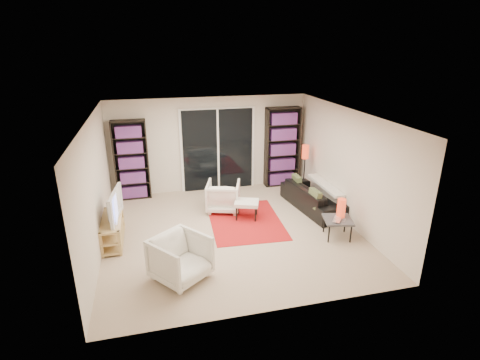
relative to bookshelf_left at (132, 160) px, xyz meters
name	(u,v)px	position (x,y,z in m)	size (l,w,h in m)	color
floor	(232,231)	(1.95, -2.33, -0.98)	(5.00, 5.00, 0.00)	tan
wall_back	(210,145)	(1.95, 0.17, 0.22)	(5.00, 0.02, 2.40)	beige
wall_front	(272,238)	(1.95, -4.83, 0.22)	(5.00, 0.02, 2.40)	beige
wall_left	(95,188)	(-0.55, -2.33, 0.22)	(0.02, 5.00, 2.40)	beige
wall_right	(348,167)	(4.45, -2.33, 0.22)	(0.02, 5.00, 2.40)	beige
ceiling	(231,115)	(1.95, -2.33, 1.42)	(5.00, 5.00, 0.02)	white
sliding_door	(218,150)	(2.15, 0.13, 0.07)	(1.92, 0.08, 2.16)	white
bookshelf_left	(132,160)	(0.00, 0.00, 0.00)	(0.80, 0.30, 1.95)	black
bookshelf_right	(282,147)	(3.85, 0.00, 0.07)	(0.90, 0.30, 2.10)	black
tv_stand	(113,230)	(-0.37, -2.20, -0.71)	(0.37, 1.17, 0.50)	tan
tv	(110,205)	(-0.35, -2.20, -0.19)	(0.98, 0.13, 0.56)	black
rug	(245,221)	(2.34, -1.94, -0.97)	(1.50, 2.03, 0.01)	#B21517
sofa	(314,197)	(4.05, -1.67, -0.70)	(1.90, 0.74, 0.56)	black
armchair_back	(223,196)	(2.00, -1.25, -0.63)	(0.73, 0.75, 0.68)	silver
armchair_front	(181,258)	(0.79, -3.70, -0.60)	(0.79, 0.82, 0.74)	silver
ottoman	(247,204)	(2.41, -1.79, -0.63)	(0.62, 0.57, 0.40)	silver
side_table	(338,221)	(3.93, -3.05, -0.62)	(0.64, 0.64, 0.40)	#404044
laptop	(340,220)	(3.93, -3.13, -0.56)	(0.34, 0.22, 0.03)	silver
table_lamp	(341,208)	(4.02, -2.97, -0.39)	(0.17, 0.17, 0.38)	red
floor_lamp	(305,157)	(4.20, -0.71, -0.02)	(0.19, 0.19, 1.27)	black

